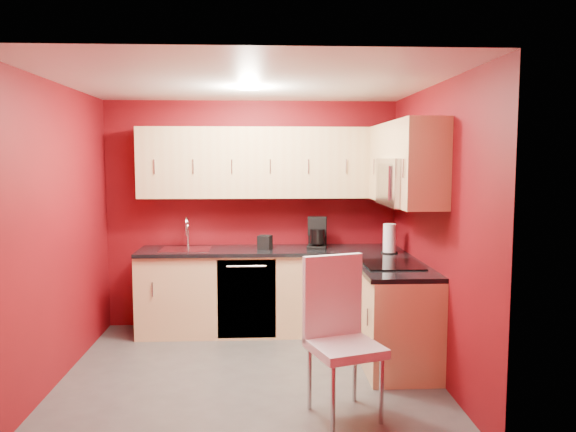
{
  "coord_description": "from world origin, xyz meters",
  "views": [
    {
      "loc": [
        0.1,
        -4.74,
        1.86
      ],
      "look_at": [
        0.36,
        0.55,
        1.33
      ],
      "focal_mm": 35.0,
      "sensor_mm": 36.0,
      "label": 1
    }
  ],
  "objects": [
    {
      "name": "cooktop",
      "position": [
        1.28,
        0.2,
        0.92
      ],
      "size": [
        0.5,
        0.55,
        0.01
      ],
      "primitive_type": "cube",
      "color": "black",
      "rests_on": "countertop_right"
    },
    {
      "name": "wall_left",
      "position": [
        -1.6,
        0.0,
        1.25
      ],
      "size": [
        0.0,
        3.0,
        3.0
      ],
      "primitive_type": "plane",
      "rotation": [
        1.57,
        0.0,
        1.57
      ],
      "color": "maroon",
      "rests_on": "floor"
    },
    {
      "name": "coffee_maker",
      "position": [
        0.7,
        1.19,
        1.08
      ],
      "size": [
        0.24,
        0.3,
        0.33
      ],
      "primitive_type": null,
      "rotation": [
        0.0,
        0.0,
        -0.16
      ],
      "color": "black",
      "rests_on": "countertop_back"
    },
    {
      "name": "dishwasher_front",
      "position": [
        -0.05,
        0.91,
        0.43
      ],
      "size": [
        0.6,
        0.02,
        0.82
      ],
      "primitive_type": "cube",
      "color": "black",
      "rests_on": "base_cabinets_back"
    },
    {
      "name": "sink",
      "position": [
        -0.7,
        1.2,
        0.94
      ],
      "size": [
        0.52,
        0.42,
        0.35
      ],
      "color": "silver",
      "rests_on": "countertop_back"
    },
    {
      "name": "microwave",
      "position": [
        1.39,
        0.2,
        1.66
      ],
      "size": [
        0.42,
        0.76,
        0.42
      ],
      "color": "silver",
      "rests_on": "upper_cabinets_right"
    },
    {
      "name": "paper_towel",
      "position": [
        1.4,
        0.85,
        1.06
      ],
      "size": [
        0.21,
        0.21,
        0.3
      ],
      "primitive_type": null,
      "rotation": [
        0.0,
        0.0,
        -0.27
      ],
      "color": "white",
      "rests_on": "countertop_right"
    },
    {
      "name": "wall_back",
      "position": [
        0.0,
        1.5,
        1.25
      ],
      "size": [
        3.2,
        0.0,
        3.2
      ],
      "primitive_type": "plane",
      "rotation": [
        1.57,
        0.0,
        0.0
      ],
      "color": "maroon",
      "rests_on": "floor"
    },
    {
      "name": "wall_front",
      "position": [
        0.0,
        -1.5,
        1.25
      ],
      "size": [
        3.2,
        0.0,
        3.2
      ],
      "primitive_type": "plane",
      "rotation": [
        -1.57,
        0.0,
        0.0
      ],
      "color": "maroon",
      "rests_on": "floor"
    },
    {
      "name": "base_cabinets_back",
      "position": [
        0.2,
        1.2,
        0.43
      ],
      "size": [
        2.8,
        0.6,
        0.87
      ],
      "primitive_type": "cube",
      "color": "#E2BE81",
      "rests_on": "floor"
    },
    {
      "name": "base_cabinets_right",
      "position": [
        1.3,
        0.25,
        0.43
      ],
      "size": [
        0.6,
        1.3,
        0.87
      ],
      "primitive_type": "cube",
      "color": "#E2BE81",
      "rests_on": "floor"
    },
    {
      "name": "countertop_right",
      "position": [
        1.29,
        0.23,
        0.89
      ],
      "size": [
        0.63,
        1.27,
        0.04
      ],
      "primitive_type": "cube",
      "color": "black",
      "rests_on": "base_cabinets_right"
    },
    {
      "name": "upper_cabinets_back",
      "position": [
        0.2,
        1.32,
        1.83
      ],
      "size": [
        2.8,
        0.35,
        0.75
      ],
      "primitive_type": "cube",
      "color": "#D4B478",
      "rests_on": "wall_back"
    },
    {
      "name": "countertop_back",
      "position": [
        0.2,
        1.19,
        0.89
      ],
      "size": [
        2.8,
        0.63,
        0.04
      ],
      "primitive_type": "cube",
      "color": "black",
      "rests_on": "base_cabinets_back"
    },
    {
      "name": "ceiling",
      "position": [
        0.0,
        0.0,
        2.5
      ],
      "size": [
        3.2,
        3.2,
        0.0
      ],
      "primitive_type": "plane",
      "rotation": [
        3.14,
        0.0,
        0.0
      ],
      "color": "white",
      "rests_on": "wall_back"
    },
    {
      "name": "dining_chair",
      "position": [
        0.7,
        -0.85,
        0.58
      ],
      "size": [
        0.6,
        0.61,
        1.15
      ],
      "primitive_type": null,
      "rotation": [
        0.0,
        0.0,
        0.32
      ],
      "color": "silver",
      "rests_on": "floor"
    },
    {
      "name": "napkin_holder",
      "position": [
        0.14,
        1.17,
        0.98
      ],
      "size": [
        0.17,
        0.17,
        0.15
      ],
      "primitive_type": null,
      "rotation": [
        0.0,
        0.0,
        -0.31
      ],
      "color": "black",
      "rests_on": "countertop_back"
    },
    {
      "name": "wall_right",
      "position": [
        1.6,
        0.0,
        1.25
      ],
      "size": [
        0.0,
        3.0,
        3.0
      ],
      "primitive_type": "plane",
      "rotation": [
        1.57,
        0.0,
        -1.57
      ],
      "color": "maroon",
      "rests_on": "floor"
    },
    {
      "name": "downlight",
      "position": [
        0.0,
        0.3,
        2.48
      ],
      "size": [
        0.2,
        0.2,
        0.01
      ],
      "primitive_type": "cylinder",
      "color": "white",
      "rests_on": "ceiling"
    },
    {
      "name": "floor",
      "position": [
        0.0,
        0.0,
        0.0
      ],
      "size": [
        3.2,
        3.2,
        0.0
      ],
      "primitive_type": "plane",
      "color": "#4D4B48",
      "rests_on": "ground"
    },
    {
      "name": "upper_cabinets_right",
      "position": [
        1.42,
        0.44,
        1.89
      ],
      "size": [
        0.35,
        1.55,
        0.75
      ],
      "color": "#D4B478",
      "rests_on": "wall_right"
    }
  ]
}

